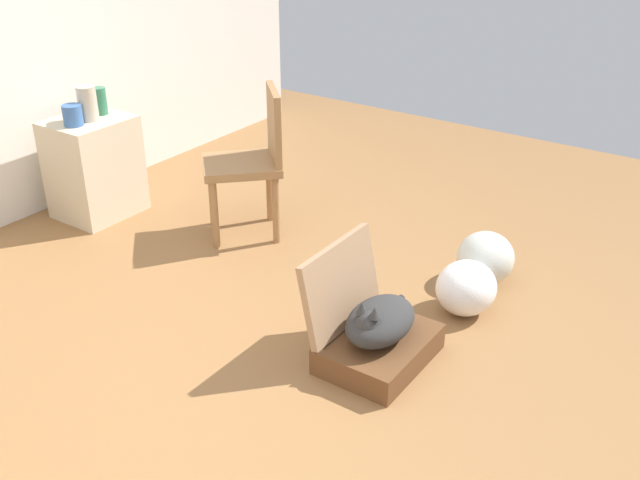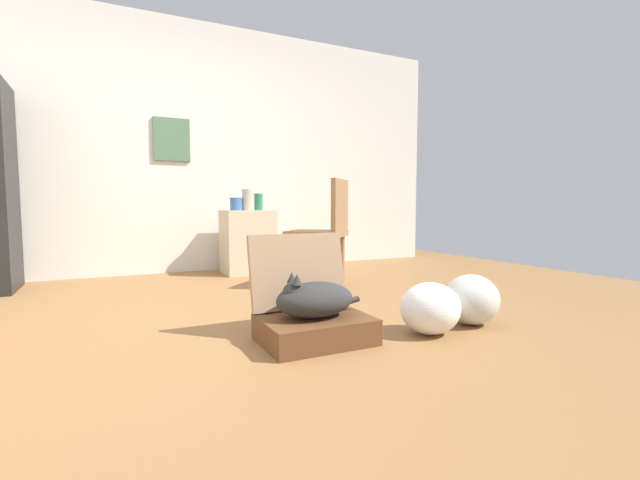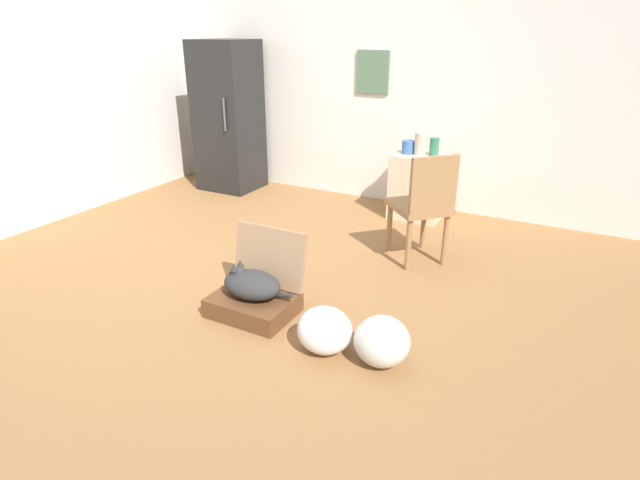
# 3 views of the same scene
# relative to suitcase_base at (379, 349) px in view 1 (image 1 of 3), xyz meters

# --- Properties ---
(ground_plane) EXTENTS (7.68, 7.68, 0.00)m
(ground_plane) POSITION_rel_suitcase_base_xyz_m (-0.39, 0.53, -0.07)
(ground_plane) COLOR olive
(ground_plane) RESTS_ON ground
(suitcase_base) EXTENTS (0.55, 0.41, 0.13)m
(suitcase_base) POSITION_rel_suitcase_base_xyz_m (0.00, 0.00, 0.00)
(suitcase_base) COLOR brown
(suitcase_base) RESTS_ON ground
(suitcase_lid) EXTENTS (0.55, 0.12, 0.41)m
(suitcase_lid) POSITION_rel_suitcase_base_xyz_m (0.00, 0.22, 0.27)
(suitcase_lid) COLOR #9B7756
(suitcase_lid) RESTS_ON suitcase_base
(cat) EXTENTS (0.49, 0.28, 0.23)m
(cat) POSITION_rel_suitcase_base_xyz_m (-0.01, 0.00, 0.16)
(cat) COLOR #2D2D2D
(cat) RESTS_ON suitcase_base
(plastic_bag_white) EXTENTS (0.34, 0.31, 0.28)m
(plastic_bag_white) POSITION_rel_suitcase_base_xyz_m (0.62, -0.15, 0.08)
(plastic_bag_white) COLOR white
(plastic_bag_white) RESTS_ON ground
(plastic_bag_clear) EXTENTS (0.32, 0.31, 0.29)m
(plastic_bag_clear) POSITION_rel_suitcase_base_xyz_m (0.97, -0.10, 0.08)
(plastic_bag_clear) COLOR silver
(plastic_bag_clear) RESTS_ON ground
(side_table) EXTENTS (0.50, 0.43, 0.65)m
(side_table) POSITION_rel_suitcase_base_xyz_m (0.36, 2.38, 0.26)
(side_table) COLOR beige
(side_table) RESTS_ON ground
(vase_tall) EXTENTS (0.12, 0.12, 0.13)m
(vase_tall) POSITION_rel_suitcase_base_xyz_m (0.23, 2.35, 0.65)
(vase_tall) COLOR #38609E
(vase_tall) RESTS_ON side_table
(vase_short) EXTENTS (0.09, 0.09, 0.17)m
(vase_short) POSITION_rel_suitcase_base_xyz_m (0.48, 2.39, 0.67)
(vase_short) COLOR #2D7051
(vase_short) RESTS_ON side_table
(vase_round) EXTENTS (0.12, 0.12, 0.22)m
(vase_round) POSITION_rel_suitcase_base_xyz_m (0.36, 2.35, 0.69)
(vase_round) COLOR #B7AD99
(vase_round) RESTS_ON side_table
(chair) EXTENTS (0.61, 0.61, 0.92)m
(chair) POSITION_rel_suitcase_base_xyz_m (0.73, 1.34, 0.43)
(chair) COLOR olive
(chair) RESTS_ON ground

